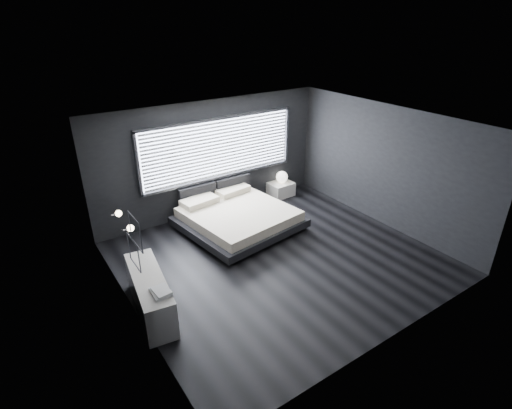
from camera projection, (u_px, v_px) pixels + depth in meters
room at (281, 197)px, 7.64m from camera, size 6.04×6.00×2.80m
window at (220, 149)px, 9.65m from camera, size 4.14×0.09×1.52m
headboard at (216, 191)px, 9.96m from camera, size 1.96×0.16×0.52m
sconce_near at (130, 228)px, 6.13m from camera, size 0.18×0.11×0.11m
sconce_far at (118, 213)px, 6.58m from camera, size 0.18×0.11×0.11m
wall_art_upper at (135, 232)px, 5.53m from camera, size 0.01×0.48×0.48m
wall_art_lower at (134, 252)px, 5.92m from camera, size 0.01×0.48×0.48m
bed at (238, 217)px, 9.30m from camera, size 2.70×2.61×0.63m
nightstand at (281, 189)px, 11.01m from camera, size 0.65×0.55×0.37m
orb_lamp at (282, 177)px, 10.90m from camera, size 0.32×0.32×0.32m
dresser at (150, 294)px, 6.67m from camera, size 0.73×1.78×0.69m
book_stack at (161, 292)px, 6.12m from camera, size 0.29×0.36×0.07m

